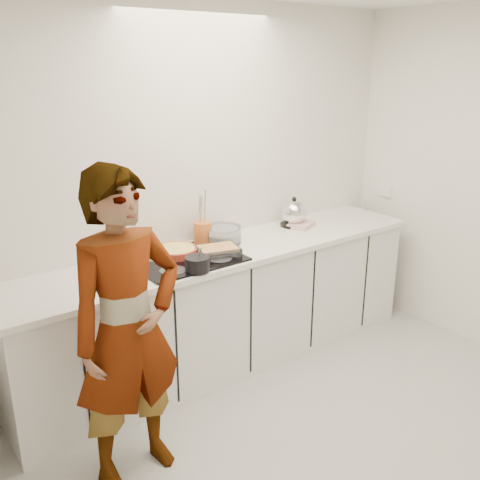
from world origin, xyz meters
TOP-DOWN VIEW (x-y plane):
  - floor at (0.00, 0.00)m, footprint 3.60×3.20m
  - wall_back at (0.00, 1.60)m, footprint 3.60×0.00m
  - base_cabinets at (0.00, 1.28)m, footprint 3.20×0.58m
  - countertop at (0.00, 1.28)m, footprint 3.24×0.64m
  - hob at (-0.35, 1.26)m, footprint 0.72×0.54m
  - tart_dish at (-0.36, 1.36)m, footprint 0.31×0.31m
  - saucepan at (-0.40, 1.03)m, footprint 0.19×0.19m
  - baking_dish at (-0.13, 1.19)m, footprint 0.33×0.27m
  - mixing_bowl at (0.06, 1.41)m, footprint 0.31×0.31m
  - tea_towel at (0.80, 1.36)m, footprint 0.27×0.24m
  - kettle at (0.77, 1.42)m, footprint 0.22×0.22m
  - utensil_crock at (-0.08, 1.47)m, footprint 0.16×0.16m
  - cook at (-1.06, 0.66)m, footprint 0.67×0.48m

SIDE VIEW (x-z plane):
  - floor at x=0.00m, z-range 0.00..0.00m
  - base_cabinets at x=0.00m, z-range 0.00..0.87m
  - cook at x=-1.06m, z-range 0.00..1.73m
  - countertop at x=0.00m, z-range 0.87..0.91m
  - hob at x=-0.35m, z-range 0.91..0.92m
  - tea_towel at x=0.80m, z-range 0.91..0.95m
  - tart_dish at x=-0.36m, z-range 0.93..0.98m
  - baking_dish at x=-0.13m, z-range 0.93..0.98m
  - mixing_bowl at x=0.06m, z-range 0.91..1.03m
  - saucepan at x=-0.40m, z-range 0.89..1.04m
  - utensil_crock at x=-0.08m, z-range 0.91..1.08m
  - kettle at x=0.77m, z-range 0.89..1.13m
  - wall_back at x=0.00m, z-range 0.00..2.60m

